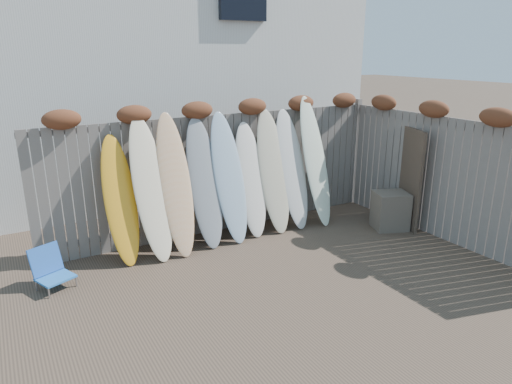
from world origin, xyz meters
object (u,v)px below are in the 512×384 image
wooden_crate (390,211)px  surfboard_0 (120,200)px  beach_chair (51,269)px  lattice_panel (405,176)px

wooden_crate → surfboard_0: 4.53m
wooden_crate → surfboard_0: size_ratio=0.34×
beach_chair → wooden_crate: (5.42, -0.74, 0.07)m
beach_chair → surfboard_0: size_ratio=0.29×
lattice_panel → surfboard_0: bearing=-170.0°
beach_chair → lattice_panel: (5.81, -0.63, 0.62)m
beach_chair → surfboard_0: bearing=17.7°
beach_chair → wooden_crate: wooden_crate is taller
surfboard_0 → lattice_panel: bearing=-11.9°
wooden_crate → surfboard_0: bearing=166.2°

